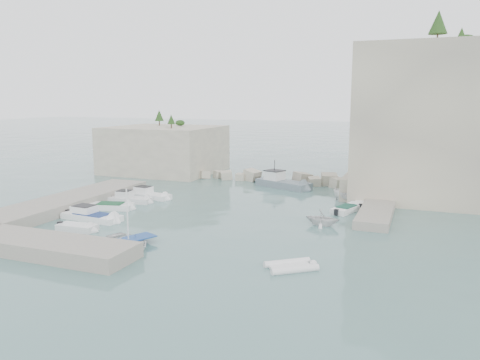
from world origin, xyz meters
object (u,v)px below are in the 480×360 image
(motorboat_d, at_px, (92,220))
(tender_east_b, at_px, (346,212))
(motorboat_b, at_px, (131,202))
(work_boat, at_px, (283,187))
(motorboat_a, at_px, (149,198))
(motorboat_c, at_px, (111,209))
(rowboat, at_px, (129,246))
(motorboat_e, at_px, (77,231))
(inflatable_dinghy, at_px, (291,269))
(tender_east_a, at_px, (322,225))
(tender_east_c, at_px, (364,205))
(tender_east_d, at_px, (350,202))

(motorboat_d, xyz_separation_m, tender_east_b, (21.81, 11.92, 0.00))
(motorboat_b, distance_m, work_boat, 19.68)
(motorboat_d, bearing_deg, motorboat_a, 96.67)
(motorboat_a, distance_m, motorboat_c, 6.13)
(motorboat_b, relative_size, motorboat_d, 0.77)
(motorboat_c, relative_size, rowboat, 1.08)
(motorboat_e, xyz_separation_m, rowboat, (6.62, -2.00, 0.00))
(inflatable_dinghy, bearing_deg, motorboat_d, 126.92)
(rowboat, bearing_deg, tender_east_a, -24.04)
(tender_east_b, bearing_deg, rowboat, 160.24)
(motorboat_a, height_order, work_boat, work_boat)
(rowboat, height_order, tender_east_b, rowboat)
(inflatable_dinghy, relative_size, tender_east_a, 1.21)
(motorboat_c, xyz_separation_m, tender_east_c, (24.23, 11.41, 0.00))
(rowboat, bearing_deg, motorboat_b, 57.90)
(motorboat_b, relative_size, tender_east_d, 1.25)
(motorboat_a, distance_m, inflatable_dinghy, 26.53)
(motorboat_d, relative_size, rowboat, 1.41)
(tender_east_b, distance_m, tender_east_c, 4.03)
(tender_east_d, bearing_deg, tender_east_a, -169.65)
(tender_east_a, relative_size, tender_east_c, 0.56)
(work_boat, bearing_deg, motorboat_c, -103.79)
(motorboat_c, xyz_separation_m, tender_east_b, (22.91, 7.61, 0.00))
(motorboat_b, height_order, rowboat, motorboat_b)
(motorboat_a, relative_size, work_boat, 0.70)
(motorboat_a, bearing_deg, tender_east_b, 10.87)
(rowboat, distance_m, work_boat, 28.10)
(motorboat_d, relative_size, inflatable_dinghy, 1.84)
(motorboat_a, bearing_deg, motorboat_b, -97.38)
(motorboat_e, relative_size, tender_east_d, 0.92)
(rowboat, bearing_deg, inflatable_dinghy, -66.89)
(motorboat_d, relative_size, work_boat, 0.81)
(rowboat, height_order, tender_east_a, tender_east_a)
(motorboat_b, bearing_deg, rowboat, -62.55)
(motorboat_d, bearing_deg, motorboat_b, 102.28)
(tender_east_a, height_order, tender_east_b, tender_east_a)
(motorboat_a, bearing_deg, tender_east_a, -5.03)
(tender_east_b, bearing_deg, motorboat_c, 127.47)
(motorboat_e, bearing_deg, motorboat_d, 106.41)
(motorboat_c, xyz_separation_m, inflatable_dinghy, (21.92, -9.96, 0.00))
(rowboat, height_order, tender_east_c, rowboat)
(motorboat_a, height_order, tender_east_a, tender_east_a)
(motorboat_a, distance_m, tender_east_c, 24.03)
(tender_east_b, xyz_separation_m, tender_east_c, (1.32, 3.80, 0.00))
(motorboat_a, xyz_separation_m, rowboat, (8.13, -15.82, 0.00))
(motorboat_c, distance_m, tender_east_a, 21.71)
(motorboat_b, distance_m, motorboat_e, 11.36)
(tender_east_b, height_order, work_boat, work_boat)
(motorboat_d, height_order, work_boat, work_boat)
(motorboat_e, bearing_deg, inflatable_dinghy, -9.40)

